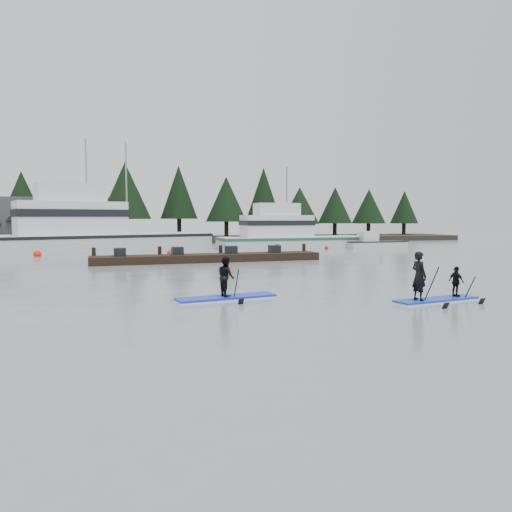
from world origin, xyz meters
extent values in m
plane|color=slate|center=(0.00, 0.00, 0.00)|extent=(160.00, 160.00, 0.00)
cube|color=#2D281E|center=(0.00, 42.00, 0.30)|extent=(70.00, 8.00, 0.60)
cube|color=#4C4C51|center=(-14.00, 44.00, 2.50)|extent=(18.00, 6.00, 5.00)
cube|color=silver|center=(-7.65, 29.44, 0.13)|extent=(19.79, 10.68, 2.54)
cube|color=white|center=(-9.84, 28.76, 2.78)|extent=(9.33, 6.17, 2.76)
cylinder|color=gray|center=(-8.56, 29.16, 5.43)|extent=(0.14, 0.14, 8.06)
cube|color=silver|center=(9.37, 27.33, 0.10)|extent=(13.83, 4.42, 1.96)
cube|color=white|center=(7.72, 27.27, 2.05)|extent=(6.26, 3.04, 1.96)
cylinder|color=gray|center=(8.68, 27.31, 4.23)|extent=(0.14, 0.14, 6.30)
cube|color=silver|center=(16.71, 25.46, 0.33)|extent=(5.82, 2.06, 0.67)
cube|color=black|center=(-0.45, 15.93, 0.24)|extent=(14.75, 2.71, 0.49)
sphere|color=#F9200C|center=(7.10, 18.18, 0.00)|extent=(0.49, 0.49, 0.49)
sphere|color=#F9200C|center=(11.80, 25.60, 0.00)|extent=(0.48, 0.48, 0.48)
sphere|color=#F9200C|center=(-2.24, 22.53, 0.00)|extent=(0.53, 0.53, 0.53)
sphere|color=#F9200C|center=(-11.77, 23.58, 0.00)|extent=(0.57, 0.57, 0.57)
cube|color=#152DCB|center=(-2.41, 1.09, 0.07)|extent=(3.59, 1.49, 0.13)
imported|color=black|center=(-2.41, 1.09, 0.81)|extent=(0.63, 0.75, 1.37)
cube|color=orange|center=(-2.41, 1.09, 0.98)|extent=(0.33, 0.25, 0.32)
cylinder|color=black|center=(-2.12, 0.92, 0.36)|extent=(0.08, 0.91, 1.53)
cube|color=#1238B1|center=(4.35, -1.16, 0.06)|extent=(3.26, 1.31, 0.11)
imported|color=black|center=(3.57, -1.30, 0.92)|extent=(0.49, 0.65, 1.61)
cylinder|color=black|center=(3.85, -1.48, 0.47)|extent=(0.08, 0.95, 1.62)
imported|color=black|center=(5.24, -0.99, 0.64)|extent=(0.36, 0.65, 1.05)
cylinder|color=black|center=(5.52, -1.17, 0.16)|extent=(0.07, 0.84, 1.42)
camera|label=1|loc=(-5.89, -15.60, 2.83)|focal=35.00mm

